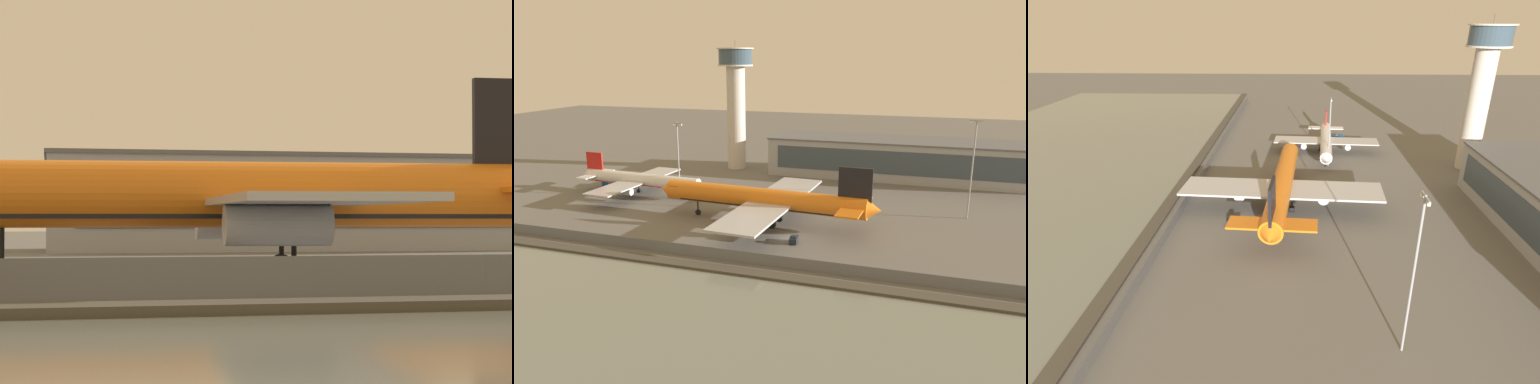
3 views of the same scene
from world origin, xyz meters
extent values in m
plane|color=#66635E|center=(0.00, 0.00, 0.00)|extent=(500.00, 500.00, 0.00)
cube|color=slate|center=(0.00, -16.00, 1.18)|extent=(280.00, 0.08, 2.35)
cylinder|color=slate|center=(0.00, -16.00, 1.18)|extent=(0.10, 0.10, 2.35)
cylinder|color=orange|center=(-8.43, 7.88, 6.00)|extent=(49.70, 7.65, 4.90)
cube|color=black|center=(-8.43, 7.88, 4.65)|extent=(42.23, 6.26, 0.88)
cube|color=#B7BABF|center=(-6.62, -4.12, 5.39)|extent=(12.20, 24.33, 0.49)
cube|color=#B7BABF|center=(-5.30, 19.61, 5.39)|extent=(12.20, 24.33, 0.49)
cylinder|color=#B7BABF|center=(-8.00, -2.14, 3.80)|extent=(7.07, 3.08, 2.69)
cylinder|color=#B7BABF|center=(-6.89, 17.79, 3.80)|extent=(7.07, 3.08, 2.69)
cube|color=orange|center=(13.56, 11.02, 6.37)|extent=(5.43, 8.97, 0.39)
cylinder|color=black|center=(-25.73, 8.85, 2.12)|extent=(0.34, 0.34, 2.87)
cylinder|color=black|center=(-25.73, 8.85, 0.69)|extent=(1.40, 0.61, 1.37)
cylinder|color=black|center=(-5.12, 5.12, 2.12)|extent=(0.39, 0.39, 2.87)
cylinder|color=black|center=(-5.12, 5.12, 0.69)|extent=(1.64, 1.19, 1.58)
cylinder|color=black|center=(-4.83, 10.26, 2.12)|extent=(0.39, 0.39, 2.87)
cylinder|color=black|center=(-4.83, 10.26, 0.69)|extent=(1.64, 1.19, 1.58)
cube|color=#1E2328|center=(2.19, -2.82, 0.75)|extent=(1.90, 3.34, 1.11)
cube|color=#283847|center=(2.22, -3.22, 1.55)|extent=(1.38, 1.24, 0.50)
cylinder|color=black|center=(2.96, -3.74, 0.35)|extent=(0.29, 0.72, 0.70)
cylinder|color=black|center=(1.60, -3.87, 0.35)|extent=(0.29, 0.72, 0.70)
cylinder|color=black|center=(2.77, -1.77, 0.35)|extent=(0.29, 0.72, 0.70)
cylinder|color=black|center=(1.41, -1.89, 0.35)|extent=(0.29, 0.72, 0.70)
cube|color=#9EA3AD|center=(19.57, 66.01, 6.02)|extent=(84.61, 20.12, 12.05)
cube|color=#3D4C5B|center=(19.57, 55.87, 6.63)|extent=(77.84, 0.16, 7.23)
cube|color=#5B5E63|center=(19.57, 66.01, 12.30)|extent=(85.21, 20.72, 0.50)
camera|label=1|loc=(-22.51, -64.79, 4.29)|focal=70.00mm
camera|label=2|loc=(27.84, -98.65, 37.83)|focal=35.00mm
camera|label=3|loc=(80.91, 11.12, 43.21)|focal=28.00mm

